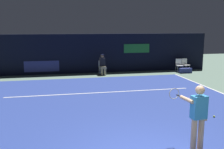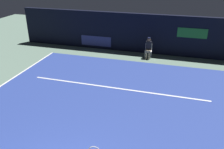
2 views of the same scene
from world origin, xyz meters
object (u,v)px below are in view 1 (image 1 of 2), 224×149
object	(u,v)px
tennis_ball	(214,116)
courtside_chair_near	(185,64)
tennis_player	(198,115)
line_judge_on_chair	(102,64)
courtside_chair_far	(179,64)
equipment_bag	(185,71)

from	to	relation	value
tennis_ball	courtside_chair_near	bearing A→B (deg)	68.57
tennis_player	tennis_ball	xyz separation A→B (m)	(1.95, 2.22, -0.94)
courtside_chair_near	tennis_ball	bearing A→B (deg)	-111.43
line_judge_on_chair	tennis_ball	distance (m)	9.10
tennis_player	courtside_chair_near	world-z (taller)	tennis_player
tennis_ball	courtside_chair_far	bearing A→B (deg)	71.32
tennis_player	equipment_bag	xyz separation A→B (m)	(5.14, 10.53, -0.83)
tennis_player	line_judge_on_chair	world-z (taller)	tennis_player
courtside_chair_far	tennis_ball	bearing A→B (deg)	-108.68
courtside_chair_near	courtside_chair_far	bearing A→B (deg)	-167.89
line_judge_on_chair	tennis_player	bearing A→B (deg)	-87.75
courtside_chair_far	tennis_ball	world-z (taller)	courtside_chair_far
courtside_chair_near	courtside_chair_far	xyz separation A→B (m)	(-0.53, -0.11, 0.00)
courtside_chair_near	courtside_chair_far	size ratio (longest dim) A/B	1.00
tennis_ball	equipment_bag	size ratio (longest dim) A/B	0.08
tennis_player	line_judge_on_chair	size ratio (longest dim) A/B	1.31
line_judge_on_chair	courtside_chair_far	world-z (taller)	line_judge_on_chair
line_judge_on_chair	courtside_chair_near	bearing A→B (deg)	2.07
courtside_chair_near	equipment_bag	distance (m)	0.82
courtside_chair_near	courtside_chair_far	world-z (taller)	same
tennis_player	equipment_bag	size ratio (longest dim) A/B	2.06
tennis_ball	equipment_bag	distance (m)	8.91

